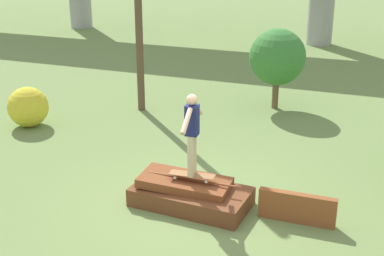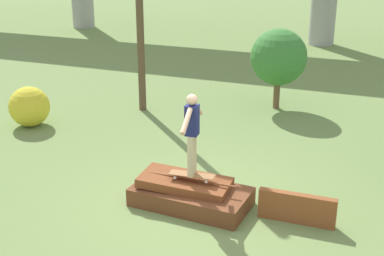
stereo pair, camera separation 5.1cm
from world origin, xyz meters
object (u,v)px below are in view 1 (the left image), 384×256
object	(u,v)px
skateboard	(192,175)
skater	(192,129)
tree_behind_left	(277,57)
bush_yellow_flowering	(28,107)

from	to	relation	value
skateboard	skater	bearing A→B (deg)	116.57
skateboard	tree_behind_left	bearing A→B (deg)	88.58
skater	bush_yellow_flowering	size ratio (longest dim) A/B	1.46
skater	tree_behind_left	size ratio (longest dim) A/B	0.67
bush_yellow_flowering	skateboard	bearing A→B (deg)	-24.36
bush_yellow_flowering	skater	bearing A→B (deg)	-24.36
skateboard	tree_behind_left	size ratio (longest dim) A/B	0.38
tree_behind_left	bush_yellow_flowering	world-z (taller)	tree_behind_left
skateboard	tree_behind_left	distance (m)	6.25
skater	tree_behind_left	bearing A→B (deg)	88.58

